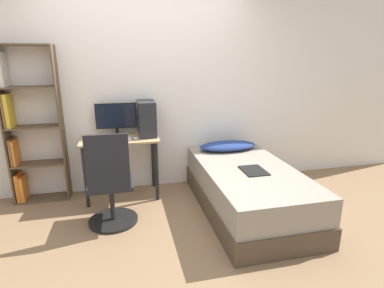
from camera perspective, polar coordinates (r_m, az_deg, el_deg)
The scene contains 12 objects.
ground_plane at distance 2.96m, azimuth -5.24°, elevation -18.28°, with size 14.00×14.00×0.00m, color #846647.
wall_back at distance 3.86m, azimuth -8.71°, elevation 9.67°, with size 8.00×0.05×2.50m.
desk at distance 3.70m, azimuth -13.44°, elevation -1.03°, with size 0.91×0.51×0.75m.
bookshelf at distance 3.92m, azimuth -29.12°, elevation 2.55°, with size 0.61×0.24×1.82m.
office_chair at distance 3.15m, azimuth -15.21°, elevation -8.54°, with size 0.51×0.51×1.00m.
bed at distance 3.46m, azimuth 10.43°, elevation -8.38°, with size 0.99×1.86×0.51m.
pillow at distance 3.94m, azimuth 6.81°, elevation -0.34°, with size 0.75×0.36×0.11m.
magazine at distance 3.27m, azimuth 11.68°, elevation -4.97°, with size 0.24×0.32×0.01m.
monitor at distance 3.77m, azimuth -14.23°, elevation 4.92°, with size 0.49×0.16×0.39m.
keyboard at distance 3.57m, azimuth -14.59°, elevation 0.82°, with size 0.39×0.11×0.02m.
pc_tower at distance 3.68m, azimuth -8.62°, elevation 4.84°, with size 0.20×0.37×0.42m.
mouse at distance 3.57m, azimuth -10.68°, elevation 1.06°, with size 0.06×0.09×0.02m.
Camera 1 is at (-0.31, -2.43, 1.67)m, focal length 28.00 mm.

